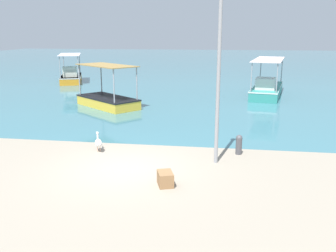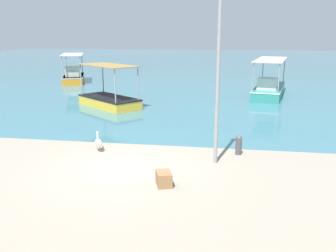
% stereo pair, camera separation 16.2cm
% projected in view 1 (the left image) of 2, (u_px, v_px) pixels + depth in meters
% --- Properties ---
extents(ground, '(120.00, 120.00, 0.00)m').
position_uv_depth(ground, '(125.00, 169.00, 13.45)').
color(ground, gray).
extents(harbor_water, '(110.00, 90.00, 0.00)m').
position_uv_depth(harbor_water, '(204.00, 63.00, 59.46)').
color(harbor_water, '#3B727F').
rests_on(harbor_water, ground).
extents(fishing_boat_near_right, '(3.50, 5.44, 2.69)m').
position_uv_depth(fishing_boat_near_right, '(71.00, 76.00, 36.25)').
color(fishing_boat_near_right, orange).
rests_on(fishing_boat_near_right, harbor_water).
extents(fishing_boat_center, '(3.22, 6.98, 2.78)m').
position_uv_depth(fishing_boat_center, '(267.00, 88.00, 28.56)').
color(fishing_boat_center, teal).
rests_on(fishing_boat_center, harbor_water).
extents(fishing_boat_near_left, '(4.84, 4.46, 2.72)m').
position_uv_depth(fishing_boat_near_left, '(108.00, 99.00, 24.41)').
color(fishing_boat_near_left, gold).
rests_on(fishing_boat_near_left, harbor_water).
extents(pelican, '(0.51, 0.75, 0.80)m').
position_uv_depth(pelican, '(98.00, 143.00, 15.31)').
color(pelican, '#E0997A').
rests_on(pelican, ground).
extents(lamp_post, '(0.28, 0.28, 6.30)m').
position_uv_depth(lamp_post, '(219.00, 69.00, 13.22)').
color(lamp_post, gray).
rests_on(lamp_post, ground).
extents(mooring_bollard, '(0.26, 0.26, 0.80)m').
position_uv_depth(mooring_bollard, '(239.00, 144.00, 14.95)').
color(mooring_bollard, '#47474C').
rests_on(mooring_bollard, ground).
extents(cargo_crate, '(0.64, 0.77, 0.45)m').
position_uv_depth(cargo_crate, '(165.00, 179.00, 11.94)').
color(cargo_crate, olive).
rests_on(cargo_crate, ground).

